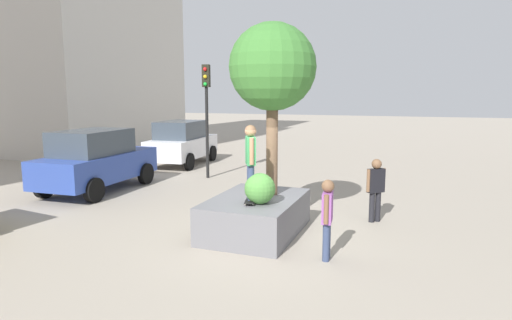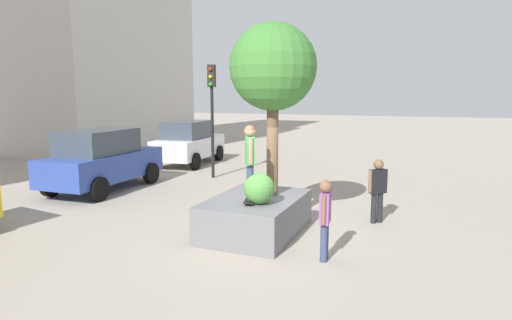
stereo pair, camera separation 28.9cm
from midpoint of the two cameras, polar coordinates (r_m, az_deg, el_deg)
ground_plane at (r=10.20m, az=0.26°, el=-10.00°), size 120.00×120.00×0.00m
planter_ledge at (r=10.25m, az=-0.81°, el=-7.37°), size 2.83×1.94×0.86m
plaza_tree at (r=10.23m, az=1.37°, el=12.05°), size 2.05×2.05×4.07m
boxwood_shrub at (r=9.52m, az=-0.34°, el=-3.82°), size 0.69×0.69×0.69m
skateboard at (r=9.72m, az=-1.57°, el=-5.30°), size 0.83×0.41×0.07m
skateboarder at (r=9.53m, az=-1.60°, el=0.44°), size 0.52×0.37×1.67m
sedan_parked at (r=15.59m, az=-20.95°, el=-0.01°), size 4.60×2.30×2.10m
police_car at (r=20.47m, az=-10.18°, el=2.31°), size 4.58×2.43×2.06m
traffic_light_corner at (r=16.85m, az=-7.09°, el=7.74°), size 0.36×0.32×4.40m
passerby_with_bag at (r=11.41m, az=14.93°, el=-3.33°), size 0.44×0.45×1.65m
pedestrian_crossing at (r=8.61m, az=8.50°, el=-7.09°), size 0.55×0.25×1.63m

